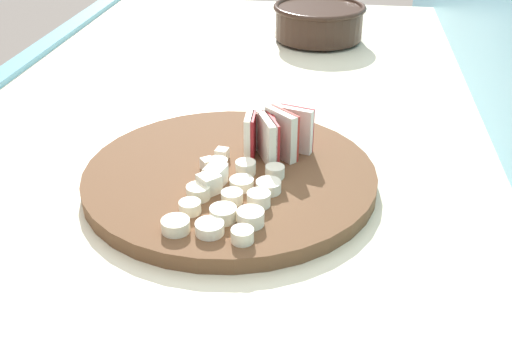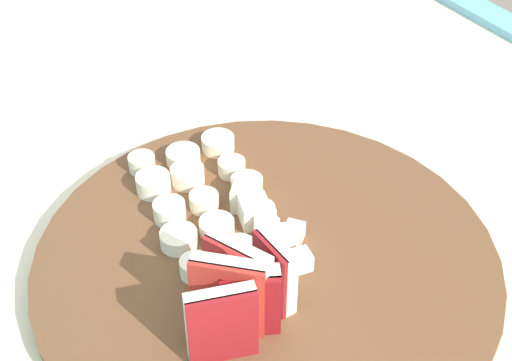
# 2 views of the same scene
# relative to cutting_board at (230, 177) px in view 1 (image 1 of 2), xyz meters

# --- Properties ---
(tiled_countertop) EXTENTS (1.48, 0.80, 0.92)m
(tiled_countertop) POSITION_rel_cutting_board_xyz_m (-0.15, -0.07, -0.46)
(tiled_countertop) COLOR beige
(tiled_countertop) RESTS_ON ground
(tile_backsplash) EXTENTS (2.40, 0.04, 1.30)m
(tile_backsplash) POSITION_rel_cutting_board_xyz_m (-0.15, 0.35, -0.27)
(tile_backsplash) COLOR #6BADC6
(tile_backsplash) RESTS_ON ground
(cutting_board) EXTENTS (0.35, 0.35, 0.02)m
(cutting_board) POSITION_rel_cutting_board_xyz_m (0.00, 0.00, 0.00)
(cutting_board) COLOR brown
(cutting_board) RESTS_ON tiled_countertop
(apple_wedge_fan) EXTENTS (0.07, 0.08, 0.06)m
(apple_wedge_fan) POSITION_rel_cutting_board_xyz_m (-0.04, 0.05, 0.04)
(apple_wedge_fan) COLOR maroon
(apple_wedge_fan) RESTS_ON cutting_board
(apple_dice_pile) EXTENTS (0.10, 0.04, 0.02)m
(apple_dice_pile) POSITION_rel_cutting_board_xyz_m (0.03, -0.01, 0.02)
(apple_dice_pile) COLOR #EFE5CC
(apple_dice_pile) RESTS_ON cutting_board
(banana_slice_rows) EXTENTS (0.16, 0.11, 0.02)m
(banana_slice_rows) POSITION_rel_cutting_board_xyz_m (0.07, 0.01, 0.02)
(banana_slice_rows) COLOR white
(banana_slice_rows) RESTS_ON cutting_board
(ceramic_bowl) EXTENTS (0.18, 0.18, 0.07)m
(ceramic_bowl) POSITION_rel_cutting_board_xyz_m (-0.59, 0.07, 0.03)
(ceramic_bowl) COLOR #382319
(ceramic_bowl) RESTS_ON tiled_countertop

